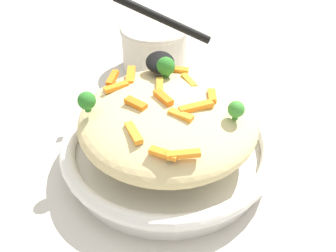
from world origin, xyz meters
The scene contains 22 objects.
ground_plane centered at (0.00, 0.00, 0.00)m, with size 2.40×2.40×0.00m, color beige.
serving_bowl centered at (0.00, 0.00, 0.02)m, with size 0.29×0.29×0.04m.
pasta_mound centered at (0.00, 0.00, 0.07)m, with size 0.24×0.23×0.06m, color #DBC689.
carrot_piece_0 centered at (-0.01, 0.04, 0.11)m, with size 0.03×0.01×0.01m, color orange.
carrot_piece_1 centered at (-0.02, -0.03, 0.11)m, with size 0.04×0.01×0.01m, color orange.
carrot_piece_2 centered at (0.07, 0.05, 0.10)m, with size 0.04×0.01×0.01m, color orange.
carrot_piece_3 centered at (-0.09, 0.01, 0.10)m, with size 0.03×0.01×0.01m, color orange.
carrot_piece_4 centered at (0.03, 0.01, 0.11)m, with size 0.03×0.01×0.01m, color orange.
carrot_piece_5 centered at (-0.03, -0.01, 0.10)m, with size 0.03×0.01×0.01m, color orange.
carrot_piece_6 centered at (0.00, 0.01, 0.11)m, with size 0.03×0.01×0.01m, color orange.
carrot_piece_7 centered at (0.08, -0.01, 0.10)m, with size 0.04×0.01×0.01m, color orange.
carrot_piece_8 centered at (-0.10, -0.01, 0.10)m, with size 0.04×0.01×0.01m, color orange.
carrot_piece_9 centered at (0.04, 0.07, 0.10)m, with size 0.03×0.01×0.01m, color orange.
carrot_piece_10 centered at (-0.06, 0.04, 0.10)m, with size 0.04×0.01×0.01m, color orange.
carrot_piece_11 centered at (0.05, -0.03, 0.10)m, with size 0.03×0.01×0.01m, color orange.
carrot_piece_12 centered at (0.06, 0.07, 0.10)m, with size 0.03×0.01×0.01m, color orange.
carrot_piece_13 centered at (0.01, -0.06, 0.10)m, with size 0.03×0.01×0.01m, color orange.
broccoli_floret_0 centered at (0.06, 0.00, 0.12)m, with size 0.03×0.03×0.03m.
broccoli_floret_1 centered at (-0.03, -0.08, 0.11)m, with size 0.02×0.02×0.02m.
broccoli_floret_2 centered at (-0.01, 0.10, 0.11)m, with size 0.02×0.02×0.03m.
serving_spoon centered at (0.11, 0.00, 0.12)m, with size 0.11×0.15×0.08m.
companion_bowl centered at (0.26, 0.01, 0.05)m, with size 0.12×0.12×0.08m.
Camera 1 is at (-0.41, 0.02, 0.39)m, focal length 42.70 mm.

